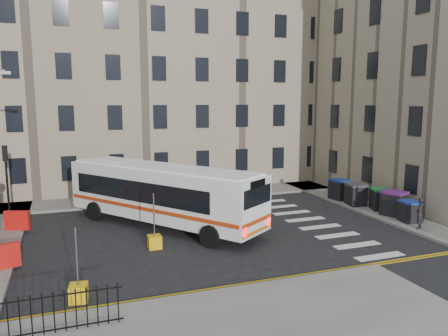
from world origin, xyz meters
TOP-DOWN VIEW (x-y plane):
  - ground at (0.00, 0.00)m, footprint 120.00×120.00m
  - pavement_north at (-6.00, 8.60)m, footprint 36.00×3.20m
  - pavement_east at (9.00, 4.00)m, footprint 2.40×26.00m
  - terrace_north at (-7.00, 15.50)m, footprint 38.30×10.80m
  - traffic_light_nw at (-12.00, 6.50)m, footprint 0.28×0.22m
  - bus at (-3.97, 1.88)m, footprint 9.03×11.22m
  - wheelie_bin_a at (8.88, -2.44)m, footprint 1.11×1.21m
  - wheelie_bin_b at (9.03, -1.04)m, footprint 1.51×1.60m
  - wheelie_bin_c at (9.19, 0.34)m, footprint 1.35×1.45m
  - wheelie_bin_d at (8.53, 1.84)m, footprint 1.26×1.39m
  - wheelie_bin_e at (8.52, 3.59)m, footprint 1.24×1.37m
  - pedestrian at (8.40, -3.68)m, footprint 0.72×0.68m
  - bollard_yellow at (-5.10, -1.53)m, footprint 0.60×0.60m
  - bollard_chevron at (-8.58, -6.00)m, footprint 0.68×0.68m

SIDE VIEW (x-z plane):
  - ground at x=0.00m, z-range 0.00..0.00m
  - pavement_north at x=-6.00m, z-range 0.00..0.15m
  - pavement_east at x=9.00m, z-range 0.00..0.15m
  - bollard_yellow at x=-5.10m, z-range 0.00..0.60m
  - bollard_chevron at x=-8.58m, z-range 0.00..0.60m
  - wheelie_bin_a at x=8.88m, z-range 0.15..1.32m
  - wheelie_bin_c at x=9.19m, z-range 0.16..1.45m
  - wheelie_bin_e at x=8.52m, z-range 0.16..1.50m
  - wheelie_bin_d at x=8.53m, z-range 0.16..1.53m
  - wheelie_bin_b at x=9.03m, z-range 0.16..1.58m
  - pedestrian at x=8.40m, z-range 0.15..1.81m
  - bus at x=-3.97m, z-range 0.25..3.48m
  - traffic_light_nw at x=-12.00m, z-range 0.82..4.92m
  - terrace_north at x=-7.00m, z-range 0.02..17.22m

